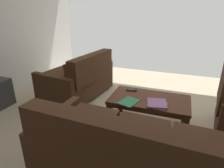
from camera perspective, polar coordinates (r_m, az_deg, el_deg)
name	(u,v)px	position (r m, az deg, el deg)	size (l,w,h in m)	color
ground_plane	(140,125)	(2.93, 8.25, -11.96)	(5.57, 5.31, 0.01)	beige
sofa_main	(132,156)	(1.86, 6.02, -20.40)	(1.92, 0.98, 0.88)	black
loveseat_near	(80,78)	(3.69, -9.60, 1.67)	(1.03, 1.45, 0.85)	black
coffee_table	(149,103)	(2.75, 10.95, -5.47)	(1.08, 0.61, 0.44)	#4C2819
book_stack	(157,104)	(2.54, 13.18, -5.79)	(0.28, 0.31, 0.04)	#996699
tv_remote	(131,90)	(2.92, 5.79, -1.83)	(0.17, 0.07, 0.02)	black
loose_magazine	(129,102)	(2.58, 5.04, -5.21)	(0.21, 0.27, 0.01)	#337F51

